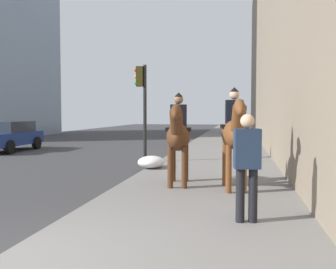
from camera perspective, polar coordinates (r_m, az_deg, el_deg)
name	(u,v)px	position (r m, az deg, el deg)	size (l,w,h in m)	color
mounted_horse_near	(178,135)	(9.21, 1.51, -0.06)	(2.15, 0.70, 2.21)	#4C2B16
mounted_horse_far	(235,133)	(8.79, 9.71, 0.25)	(2.15, 0.73, 2.30)	brown
pedestrian_greeting	(247,160)	(6.22, 11.47, -3.73)	(0.32, 0.43, 1.70)	black
car_near_lane	(8,135)	(20.28, -22.39, -0.13)	(4.22, 2.09, 1.44)	navy
traffic_light_near_curb	(142,98)	(13.75, -3.77, 5.38)	(0.20, 0.44, 3.52)	black
snow_pile_far	(151,162)	(12.26, -2.48, -4.02)	(1.08, 0.83, 0.37)	white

